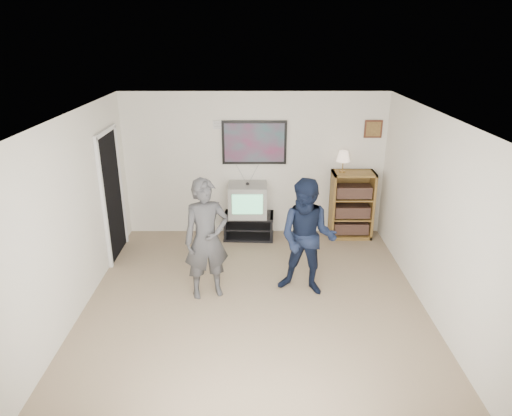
{
  "coord_description": "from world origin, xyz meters",
  "views": [
    {
      "loc": [
        0.01,
        -5.13,
        3.41
      ],
      "look_at": [
        0.02,
        0.69,
        1.15
      ],
      "focal_mm": 32.0,
      "sensor_mm": 36.0,
      "label": 1
    }
  ],
  "objects_px": {
    "media_stand": "(249,226)",
    "person_short": "(307,238)",
    "bookshelf": "(352,205)",
    "person_tall": "(206,239)",
    "crt_television": "(248,200)"
  },
  "relations": [
    {
      "from": "media_stand",
      "to": "person_short",
      "type": "distance_m",
      "value": 2.07
    },
    {
      "from": "bookshelf",
      "to": "person_tall",
      "type": "relative_size",
      "value": 0.71
    },
    {
      "from": "bookshelf",
      "to": "media_stand",
      "type": "bearing_deg",
      "value": -178.4
    },
    {
      "from": "crt_television",
      "to": "bookshelf",
      "type": "xyz_separation_m",
      "value": [
        1.81,
        0.05,
        -0.11
      ]
    },
    {
      "from": "media_stand",
      "to": "person_short",
      "type": "xyz_separation_m",
      "value": [
        0.81,
        -1.8,
        0.6
      ]
    },
    {
      "from": "media_stand",
      "to": "crt_television",
      "type": "height_order",
      "value": "crt_television"
    },
    {
      "from": "person_short",
      "to": "media_stand",
      "type": "bearing_deg",
      "value": 131.48
    },
    {
      "from": "bookshelf",
      "to": "person_tall",
      "type": "bearing_deg",
      "value": -140.45
    },
    {
      "from": "bookshelf",
      "to": "person_short",
      "type": "distance_m",
      "value": 2.11
    },
    {
      "from": "media_stand",
      "to": "person_tall",
      "type": "height_order",
      "value": "person_tall"
    },
    {
      "from": "media_stand",
      "to": "person_short",
      "type": "bearing_deg",
      "value": -62.77
    },
    {
      "from": "media_stand",
      "to": "person_tall",
      "type": "relative_size",
      "value": 0.53
    },
    {
      "from": "person_tall",
      "to": "crt_television",
      "type": "bearing_deg",
      "value": 56.96
    },
    {
      "from": "media_stand",
      "to": "person_tall",
      "type": "distance_m",
      "value": 2.04
    },
    {
      "from": "person_tall",
      "to": "person_short",
      "type": "xyz_separation_m",
      "value": [
        1.35,
        0.07,
        -0.02
      ]
    }
  ]
}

